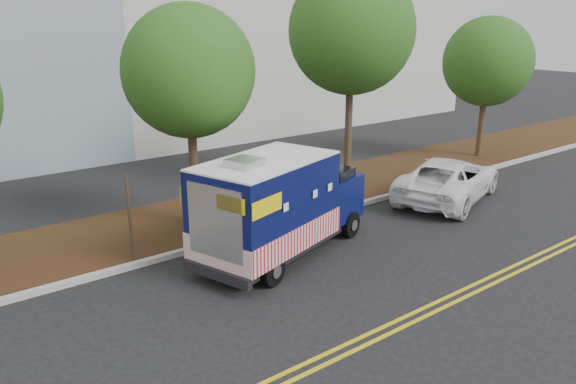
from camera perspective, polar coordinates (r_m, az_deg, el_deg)
ground at (r=14.83m, az=-3.88°, el=-6.91°), size 120.00×120.00×0.00m
curb at (r=15.89m, az=-6.72°, el=-5.00°), size 120.00×0.18×0.15m
mulch_strip at (r=17.61m, az=-10.28°, el=-2.90°), size 120.00×4.00×0.15m
centerline_near at (r=11.80m, az=8.68°, el=-13.84°), size 120.00×0.10×0.01m
centerline_far at (r=11.66m, az=9.59°, el=-14.31°), size 120.00×0.10×0.01m
tree_b at (r=16.19m, az=-10.05°, el=11.93°), size 3.73×3.73×6.51m
tree_c at (r=20.19m, az=6.48°, el=15.95°), size 4.40×4.40×7.85m
tree_d at (r=26.13m, az=19.61°, el=12.35°), size 3.81×3.81×6.18m
sign_post at (r=14.63m, az=-15.76°, el=-2.83°), size 0.06×0.06×2.40m
food_truck at (r=14.60m, az=-1.09°, el=-1.70°), size 5.87×3.53×2.92m
white_car at (r=20.20m, az=15.97°, el=1.27°), size 5.76×3.98×1.46m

